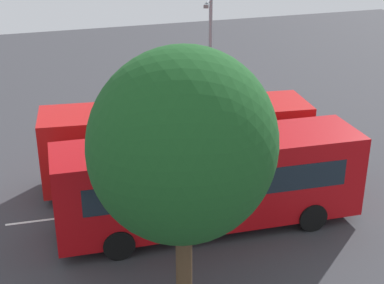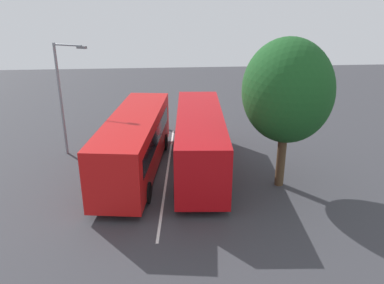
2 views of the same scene
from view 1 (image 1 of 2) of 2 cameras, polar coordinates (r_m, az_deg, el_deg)
name	(u,v)px [view 1 (image 1 of 2)]	position (r m, az deg, el deg)	size (l,w,h in m)	color
ground_plane	(191,202)	(21.03, -0.06, -6.16)	(66.97, 66.97, 0.00)	#38383D
bus_far_left	(211,180)	(18.74, 1.96, -3.92)	(10.50, 3.25, 3.20)	#B70C11
bus_center_left	(178,142)	(21.71, -1.47, 0.01)	(10.58, 3.89, 3.20)	red
pedestrian	(359,152)	(23.86, 16.77, -1.00)	(0.34, 0.34, 1.60)	#232833
street_lamp	(210,58)	(25.73, 1.83, 8.63)	(1.13, 2.04, 6.66)	gray
depot_tree	(183,147)	(13.42, -0.91, -0.53)	(4.70, 4.23, 7.38)	#4C3823
lane_stripe_outer_left	(191,202)	(21.03, -0.06, -6.15)	(13.43, 0.12, 0.01)	silver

